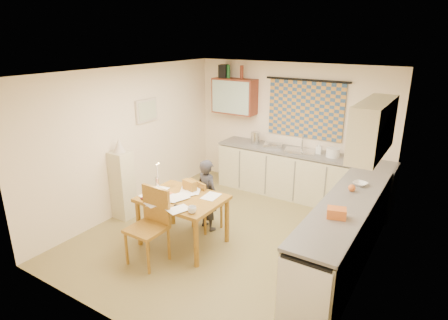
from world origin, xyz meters
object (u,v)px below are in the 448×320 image
Objects in this scene: person at (208,195)px; dining_table at (183,220)px; counter_back at (300,175)px; chair_far at (206,213)px; stove at (311,286)px; shelf_stand at (123,185)px; counter_right at (343,235)px.

dining_table is at bearing 102.39° from person.
counter_back is 2.12m from chair_far.
stove is 2.39m from chair_far.
stove is 3.60m from shelf_stand.
stove is at bearing 170.22° from chair_far.
shelf_stand reaches higher than chair_far.
shelf_stand is at bearing 33.99° from person.
dining_table is (-2.15, 0.52, -0.05)m from stove.
dining_table is 1.00× the size of shelf_stand.
counter_back is 2.83× the size of person.
stove is (1.31, -3.02, -0.02)m from counter_back.
shelf_stand reaches higher than stove.
chair_far is 0.32m from person.
counter_back is at bearing 46.72° from shelf_stand.
shelf_stand is (-1.39, 0.14, 0.20)m from dining_table.
counter_back is 3.29m from stove.
dining_table is at bearing 104.94° from chair_far.
person reaches higher than counter_back.
person is at bearing 85.43° from dining_table.
shelf_stand reaches higher than dining_table.
counter_back is 3.81× the size of stove.
chair_far is (-0.82, -1.94, -0.19)m from counter_back.
counter_back is at bearing 113.48° from stove.
stove is at bearing 169.74° from person.
counter_right is at bearing -158.80° from chair_far.
counter_right is at bearing 18.52° from dining_table.
counter_back is 3.87× the size of chair_far.
counter_right reaches higher than dining_table.
counter_back is 2.09m from person.
stove is 0.74× the size of shelf_stand.
shelf_stand is (-2.23, -2.37, 0.13)m from counter_back.
counter_right reaches higher than chair_far.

